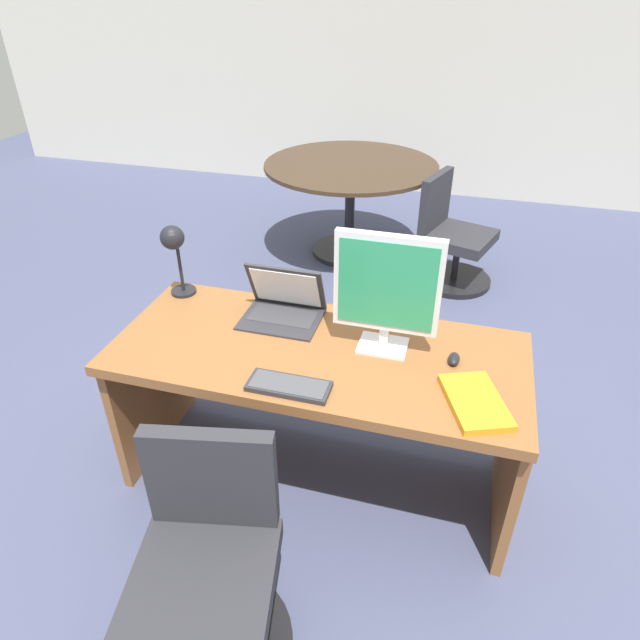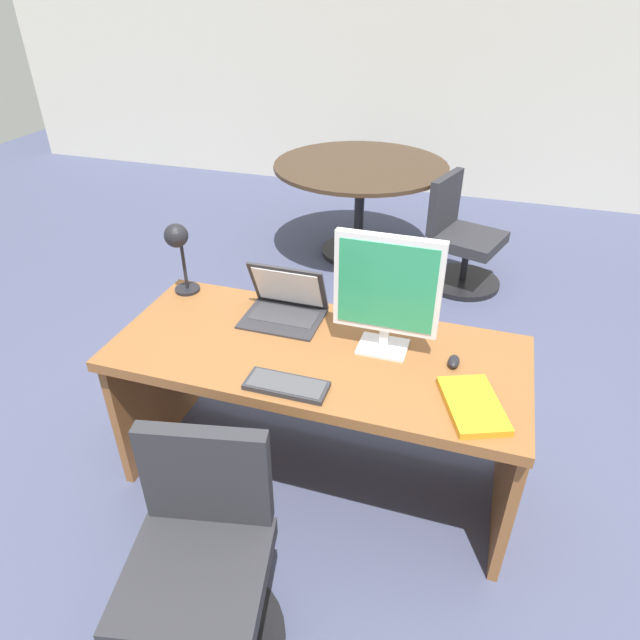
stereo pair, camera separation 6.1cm
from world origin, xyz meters
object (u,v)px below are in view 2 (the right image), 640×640
object	(u,v)px
mouse	(454,361)
meeting_chair_near	(460,244)
laptop	(286,300)
desk	(320,380)
meeting_table	(360,187)
keyboard	(287,385)
monitor	(387,289)
office_chair	(202,573)
book	(473,405)
desk_lamp	(178,244)

from	to	relation	value
mouse	meeting_chair_near	bearing A→B (deg)	93.39
laptop	desk	bearing A→B (deg)	-38.59
meeting_table	keyboard	bearing A→B (deg)	-81.73
monitor	laptop	world-z (taller)	monitor
laptop	keyboard	xyz separation A→B (m)	(0.18, -0.49, -0.06)
office_chair	meeting_table	bearing A→B (deg)	94.99
monitor	laptop	size ratio (longest dim) A/B	1.45
desk	keyboard	distance (m)	0.38
keyboard	book	size ratio (longest dim) A/B	0.88
desk	mouse	xyz separation A→B (m)	(0.55, 0.02, 0.21)
meeting_chair_near	mouse	bearing A→B (deg)	-86.61
monitor	mouse	size ratio (longest dim) A/B	6.24
office_chair	desk_lamp	bearing A→B (deg)	119.47
laptop	keyboard	world-z (taller)	laptop
keyboard	desk_lamp	distance (m)	0.93
monitor	meeting_chair_near	bearing A→B (deg)	85.42
mouse	office_chair	world-z (taller)	office_chair
meeting_table	meeting_chair_near	size ratio (longest dim) A/B	1.68
mouse	laptop	bearing A→B (deg)	168.38
book	monitor	bearing A→B (deg)	145.36
laptop	desk_lamp	distance (m)	0.57
desk	office_chair	size ratio (longest dim) A/B	2.04
book	keyboard	bearing A→B (deg)	-171.98
meeting_chair_near	keyboard	bearing A→B (deg)	-100.59
keyboard	meeting_table	xyz separation A→B (m)	(-0.39, 2.71, -0.16)
desk	meeting_chair_near	world-z (taller)	meeting_chair_near
keyboard	office_chair	xyz separation A→B (m)	(-0.11, -0.56, -0.41)
desk_lamp	office_chair	bearing A→B (deg)	-60.53
monitor	desk_lamp	bearing A→B (deg)	170.74
monitor	keyboard	xyz separation A→B (m)	(-0.29, -0.36, -0.27)
desk	mouse	bearing A→B (deg)	1.71
mouse	desk_lamp	xyz separation A→B (m)	(-1.30, 0.19, 0.24)
desk	monitor	xyz separation A→B (m)	(0.26, 0.04, 0.47)
monitor	meeting_table	world-z (taller)	monitor
desk	laptop	size ratio (longest dim) A/B	4.92
desk_lamp	office_chair	world-z (taller)	desk_lamp
laptop	mouse	xyz separation A→B (m)	(0.77, -0.16, -0.06)
desk	office_chair	xyz separation A→B (m)	(-0.14, -0.87, -0.20)
monitor	book	world-z (taller)	monitor
desk	meeting_chair_near	size ratio (longest dim) A/B	2.09
laptop	keyboard	bearing A→B (deg)	-69.34
monitor	office_chair	size ratio (longest dim) A/B	0.60
desk	meeting_table	xyz separation A→B (m)	(-0.43, 2.40, 0.04)
desk_lamp	desk	bearing A→B (deg)	-15.54
mouse	meeting_table	distance (m)	2.58
monitor	mouse	bearing A→B (deg)	-5.61
meeting_table	monitor	bearing A→B (deg)	-73.78
office_chair	meeting_table	distance (m)	3.29
meeting_chair_near	desk	bearing A→B (deg)	-101.27
desk	meeting_chair_near	distance (m)	2.18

